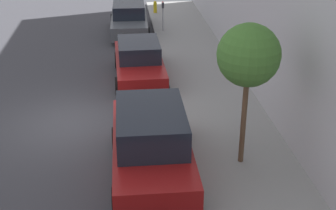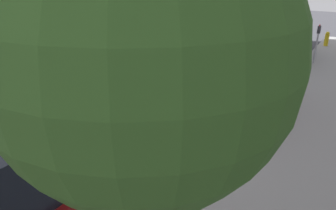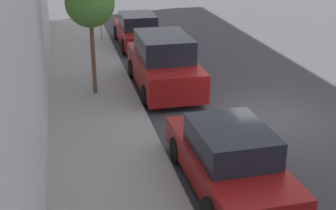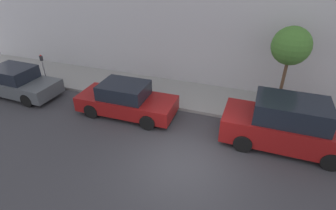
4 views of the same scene
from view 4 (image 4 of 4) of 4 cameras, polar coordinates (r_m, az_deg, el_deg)
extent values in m
plane|color=#38383D|center=(9.66, 3.43, -12.74)|extent=(60.00, 60.00, 0.00)
cube|color=gray|center=(13.62, 9.47, 1.22)|extent=(2.98, 32.00, 0.15)
cube|color=maroon|center=(11.04, 24.34, -4.99)|extent=(2.00, 4.82, 0.96)
cube|color=black|center=(10.60, 25.32, -1.07)|extent=(1.75, 2.61, 0.80)
cylinder|color=black|center=(10.37, 15.94, -8.03)|extent=(0.22, 0.70, 0.70)
cylinder|color=black|center=(11.91, 16.83, -2.75)|extent=(0.22, 0.70, 0.70)
cylinder|color=black|center=(10.80, 31.98, -10.41)|extent=(0.22, 0.70, 0.70)
cylinder|color=black|center=(12.29, 30.70, -5.01)|extent=(0.22, 0.70, 0.70)
cube|color=maroon|center=(12.25, -8.90, 0.39)|extent=(1.88, 4.53, 0.68)
cube|color=black|center=(11.99, -9.57, 3.21)|extent=(1.62, 2.13, 0.64)
cylinder|color=black|center=(12.43, -16.33, -1.26)|extent=(0.22, 0.68, 0.68)
cylinder|color=black|center=(13.64, -12.38, 2.22)|extent=(0.22, 0.68, 0.68)
cylinder|color=black|center=(11.18, -4.46, -3.82)|extent=(0.22, 0.68, 0.68)
cylinder|color=black|center=(12.51, -1.36, 0.27)|extent=(0.22, 0.68, 0.68)
cube|color=#4C5156|center=(15.93, -29.87, 3.80)|extent=(1.92, 4.55, 0.68)
cube|color=black|center=(15.77, -30.72, 5.99)|extent=(1.64, 2.14, 0.64)
cylinder|color=black|center=(17.53, -30.82, 4.91)|extent=(0.22, 0.68, 0.68)
cylinder|color=black|center=(14.54, -28.30, 0.90)|extent=(0.22, 0.68, 0.68)
cylinder|color=black|center=(15.56, -24.01, 3.80)|extent=(0.22, 0.68, 0.68)
cylinder|color=#ADADB2|center=(16.74, -25.33, 6.82)|extent=(0.07, 0.07, 1.19)
cube|color=#2D2D33|center=(16.50, -25.88, 9.15)|extent=(0.11, 0.15, 0.28)
cube|color=red|center=(16.45, -26.01, 9.68)|extent=(0.04, 0.09, 0.05)
cylinder|color=brown|center=(12.85, 23.56, 4.16)|extent=(0.14, 0.14, 2.65)
sphere|color=#42752D|center=(12.26, 25.25, 11.58)|extent=(1.61, 1.61, 1.61)
camera|label=1|loc=(14.75, 77.31, 9.91)|focal=50.00mm
camera|label=2|loc=(13.31, 31.16, 13.29)|focal=35.00mm
camera|label=3|loc=(19.03, -31.26, 23.98)|focal=50.00mm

